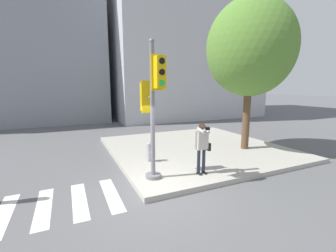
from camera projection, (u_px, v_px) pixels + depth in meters
name	position (u px, v px, depth m)	size (l,w,h in m)	color
ground_plane	(155.00, 193.00, 6.63)	(160.00, 160.00, 0.00)	#5B5B5E
sidewalk_corner	(195.00, 148.00, 11.18)	(8.00, 8.00, 0.18)	#ADA89E
crosswalk_stripes	(44.00, 207.00, 5.83)	(3.85, 2.22, 0.01)	silver
traffic_signal_pole	(152.00, 103.00, 6.89)	(0.50, 1.25, 4.32)	slate
person_photographer	(202.00, 144.00, 7.49)	(0.58, 0.54, 1.74)	black
street_tree	(250.00, 48.00, 10.01)	(3.91, 3.91, 6.79)	brown
fire_hydrant	(150.00, 152.00, 8.84)	(0.21, 0.27, 0.79)	#99999E
building_left	(6.00, 51.00, 20.12)	(16.35, 11.21, 12.56)	gray
building_right	(175.00, 27.00, 25.12)	(15.20, 13.41, 19.43)	#BCBCC1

